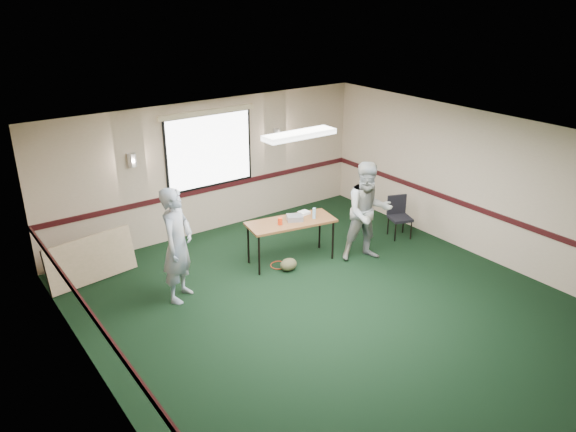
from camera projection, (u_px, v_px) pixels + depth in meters
ground at (336, 313)px, 8.77m from camera, size 8.00×8.00×0.00m
room_shell at (260, 181)px, 9.76m from camera, size 8.00×8.02×8.00m
folding_table at (291, 224)px, 10.13m from camera, size 1.69×0.92×0.80m
projector at (295, 218)px, 10.13m from camera, size 0.35×0.33×0.09m
game_console at (304, 213)px, 10.41m from camera, size 0.21×0.18×0.05m
red_cup at (280, 221)px, 9.94m from camera, size 0.08×0.08×0.13m
water_bottle at (314, 213)px, 10.19m from camera, size 0.06×0.06×0.20m
duffel_bag at (288, 265)px, 10.02m from camera, size 0.37×0.31×0.23m
cable_coil at (279, 265)px, 10.23m from camera, size 0.41×0.41×0.02m
folded_table at (91, 259)px, 9.59m from camera, size 1.57×0.46×0.80m
conference_chair at (399, 213)px, 11.29m from camera, size 0.53×0.54×0.83m
person_left at (177, 245)px, 8.84m from camera, size 0.83×0.79×1.90m
person_right at (368, 212)px, 10.16m from camera, size 1.11×1.00×1.86m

